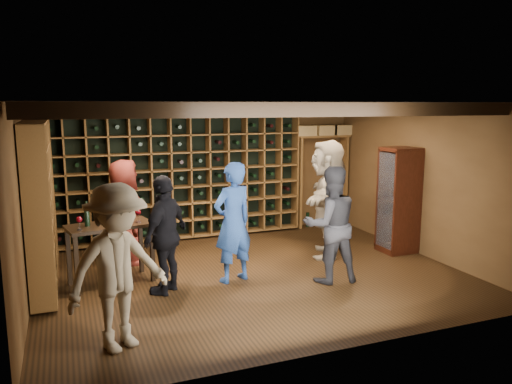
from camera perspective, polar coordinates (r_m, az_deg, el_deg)
name	(u,v)px	position (r m, az deg, el deg)	size (l,w,h in m)	color
ground	(252,274)	(7.49, -0.45, -9.35)	(6.00, 6.00, 0.00)	black
room_shell	(251,109)	(7.12, -0.62, 9.50)	(6.00, 6.00, 6.00)	brown
wine_rack_back	(180,178)	(9.26, -8.64, 1.59)	(4.65, 0.30, 2.20)	brown
wine_rack_left	(41,201)	(7.56, -23.33, -0.97)	(0.30, 2.65, 2.20)	brown
crate_shelf	(322,150)	(10.24, 7.60, 4.76)	(1.20, 0.32, 2.07)	brown
display_cabinet	(398,202)	(8.73, 15.96, -1.13)	(0.55, 0.50, 1.75)	#35130A
man_blue_shirt	(233,222)	(6.99, -2.65, -3.49)	(0.62, 0.41, 1.70)	navy
man_grey_suit	(331,225)	(7.06, 8.53, -3.70)	(0.80, 0.62, 1.65)	black
guest_red_floral	(125,212)	(8.03, -14.77, -2.26)	(0.81, 0.52, 1.65)	maroon
guest_woman_black	(166,234)	(6.69, -10.29, -4.80)	(0.93, 0.39, 1.58)	black
guest_khaki	(118,268)	(5.25, -15.53, -8.34)	(1.11, 0.64, 1.72)	#7C6E55
guest_beige	(327,198)	(8.27, 8.13, -0.72)	(1.78, 0.57, 1.92)	gray
tasting_table	(109,231)	(7.20, -16.41, -4.29)	(1.22, 0.78, 1.13)	black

